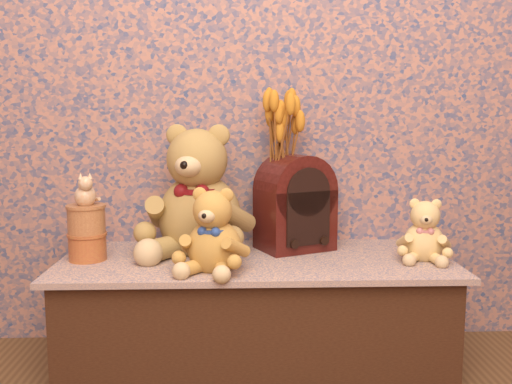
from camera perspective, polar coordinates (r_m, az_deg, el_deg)
display_shelf at (r=2.02m, az=-0.05°, el=-12.22°), size 1.36×0.57×0.40m
teddy_large at (r=2.00m, az=-5.83°, el=0.78°), size 0.51×0.56×0.50m
teddy_medium at (r=1.78m, az=-4.34°, el=-3.51°), size 0.30×0.33×0.29m
teddy_small at (r=2.00m, az=16.95°, el=-3.47°), size 0.23×0.26×0.23m
cathedral_radio at (r=2.06m, az=4.02°, el=-1.04°), size 0.31×0.27×0.36m
ceramic_vase at (r=2.08m, az=2.55°, el=-3.04°), size 0.13×0.13×0.20m
dried_stalks at (r=2.04m, az=2.61°, el=5.67°), size 0.25×0.25×0.43m
biscuit_tin_lower at (r=2.00m, az=-16.95°, el=-5.43°), size 0.15×0.15×0.09m
biscuit_tin_upper at (r=1.98m, az=-17.06°, el=-2.75°), size 0.15×0.15×0.10m
cat_figurine at (r=1.97m, az=-17.18°, el=0.32°), size 0.11×0.12×0.12m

